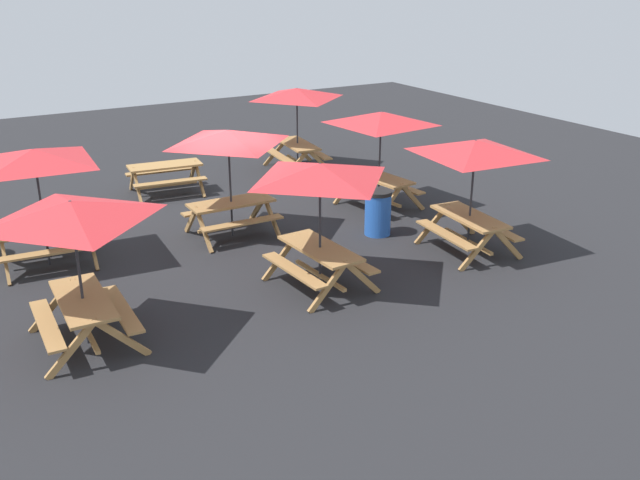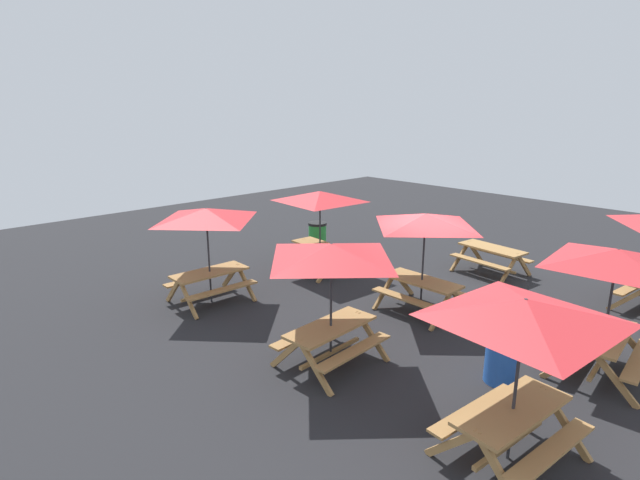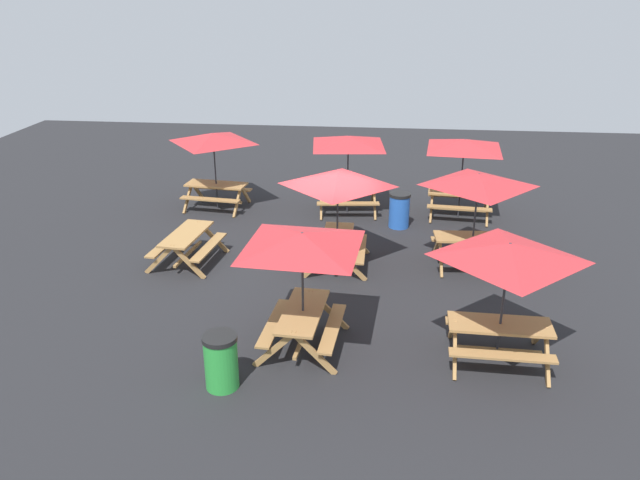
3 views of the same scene
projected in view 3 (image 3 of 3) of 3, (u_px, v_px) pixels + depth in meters
The scene contains 11 objects.
ground_plane at pixel (326, 263), 15.17m from camera, with size 31.25×31.25×0.00m, color #232326.
picnic_table_0 at pixel (464, 150), 17.46m from camera, with size 2.82×2.82×2.34m.
picnic_table_1 at pixel (302, 249), 10.95m from camera, with size 2.82×2.82×2.34m.
picnic_table_2 at pixel (478, 187), 14.30m from camera, with size 2.11×2.11×2.34m.
picnic_table_3 at pixel (338, 186), 14.33m from camera, with size 2.00×2.00×2.34m.
picnic_table_4 at pixel (508, 260), 10.51m from camera, with size 2.06×2.06×2.34m.
picnic_table_5 at pixel (187, 241), 15.03m from camera, with size 1.70×1.94×0.81m.
picnic_table_6 at pixel (213, 143), 18.17m from camera, with size 2.21×2.21×2.34m.
picnic_table_7 at pixel (348, 146), 17.84m from camera, with size 2.81×2.81×2.34m.
trash_bin_green at pixel (221, 361), 10.36m from camera, with size 0.59×0.59×0.98m.
trash_bin_blue at pixel (399, 210), 17.27m from camera, with size 0.59×0.59×0.98m.
Camera 3 is at (-1.30, 13.74, 6.31)m, focal length 35.00 mm.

